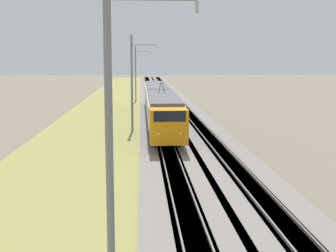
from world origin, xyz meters
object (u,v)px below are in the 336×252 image
(catenary_mast_mid, at_px, (132,83))
(passenger_train, at_px, (159,102))
(catenary_mast_far, at_px, (136,73))
(catenary_mast_near, at_px, (111,141))

(catenary_mast_mid, bearing_deg, passenger_train, -22.03)
(catenary_mast_mid, bearing_deg, catenary_mast_far, -0.00)
(catenary_mast_near, xyz_separation_m, catenary_mast_mid, (32.85, -0.00, -0.13))
(passenger_train, bearing_deg, catenary_mast_near, -4.09)
(passenger_train, distance_m, catenary_mast_far, 26.07)
(catenary_mast_near, height_order, catenary_mast_mid, catenary_mast_near)
(passenger_train, distance_m, catenary_mast_near, 40.10)
(catenary_mast_near, distance_m, catenary_mast_far, 65.70)
(catenary_mast_mid, xyz_separation_m, catenary_mast_far, (32.85, -0.00, -0.08))
(passenger_train, relative_size, catenary_mast_near, 3.99)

